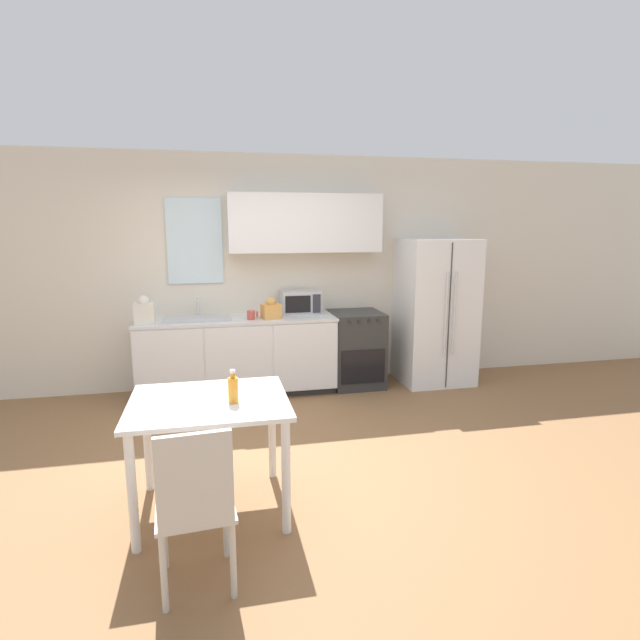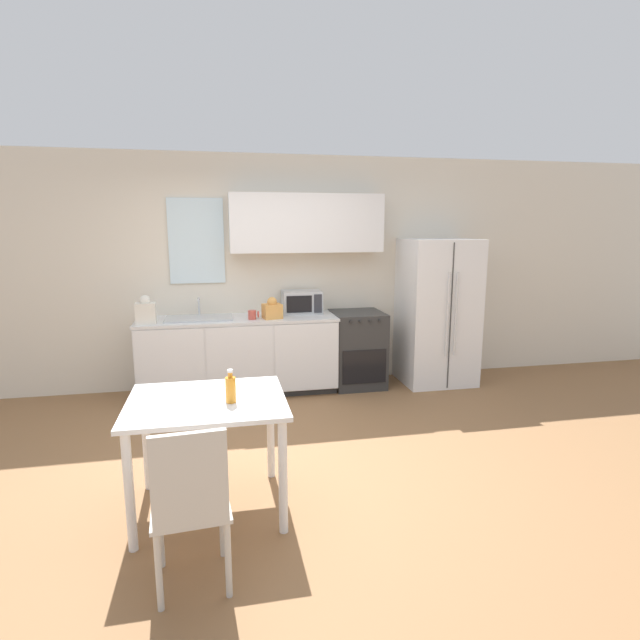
{
  "view_description": "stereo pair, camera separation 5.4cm",
  "coord_description": "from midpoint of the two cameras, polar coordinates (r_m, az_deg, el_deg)",
  "views": [
    {
      "loc": [
        -0.45,
        -3.85,
        1.9
      ],
      "look_at": [
        0.49,
        0.51,
        1.05
      ],
      "focal_mm": 28.0,
      "sensor_mm": 36.0,
      "label": 1
    },
    {
      "loc": [
        -0.4,
        -3.86,
        1.9
      ],
      "look_at": [
        0.49,
        0.51,
        1.05
      ],
      "focal_mm": 28.0,
      "sensor_mm": 36.0,
      "label": 2
    }
  ],
  "objects": [
    {
      "name": "dining_chair_near",
      "position": [
        2.75,
        -14.64,
        -19.32
      ],
      "size": [
        0.43,
        0.43,
        0.93
      ],
      "rotation": [
        0.0,
        0.0,
        0.08
      ],
      "color": "beige",
      "rests_on": "ground_plane"
    },
    {
      "name": "microwave",
      "position": [
        5.84,
        -2.52,
        2.06
      ],
      "size": [
        0.45,
        0.31,
        0.27
      ],
      "color": "#B7BABC",
      "rests_on": "kitchen_counter"
    },
    {
      "name": "grocery_bag_0",
      "position": [
        5.54,
        -5.9,
        1.2
      ],
      "size": [
        0.23,
        0.21,
        0.24
      ],
      "rotation": [
        0.0,
        0.0,
        0.21
      ],
      "color": "#DB994C",
      "rests_on": "kitchen_counter"
    },
    {
      "name": "coffee_mug",
      "position": [
        5.52,
        -8.09,
        0.58
      ],
      "size": [
        0.12,
        0.09,
        0.1
      ],
      "color": "#BF4C3F",
      "rests_on": "kitchen_counter"
    },
    {
      "name": "ground_plane",
      "position": [
        4.32,
        -5.54,
        -15.35
      ],
      "size": [
        12.0,
        12.0,
        0.0
      ],
      "primitive_type": "plane",
      "color": "olive"
    },
    {
      "name": "dining_table",
      "position": [
        3.42,
        -12.95,
        -10.77
      ],
      "size": [
        1.02,
        0.85,
        0.78
      ],
      "color": "white",
      "rests_on": "ground_plane"
    },
    {
      "name": "grocery_bag_1",
      "position": [
        5.52,
        -19.72,
        0.9
      ],
      "size": [
        0.21,
        0.18,
        0.3
      ],
      "rotation": [
        0.0,
        0.0,
        0.05
      ],
      "color": "silver",
      "rests_on": "kitchen_counter"
    },
    {
      "name": "oven_range",
      "position": [
        5.98,
        3.86,
        -3.31
      ],
      "size": [
        0.59,
        0.63,
        0.89
      ],
      "color": "#2D2D2D",
      "rests_on": "ground_plane"
    },
    {
      "name": "refrigerator",
      "position": [
        6.19,
        12.8,
        0.95
      ],
      "size": [
        0.84,
        0.76,
        1.74
      ],
      "color": "white",
      "rests_on": "ground_plane"
    },
    {
      "name": "kitchen_sink",
      "position": [
        5.66,
        -14.09,
        0.23
      ],
      "size": [
        0.72,
        0.43,
        0.21
      ],
      "color": "#B7BABC",
      "rests_on": "kitchen_counter"
    },
    {
      "name": "wall_back",
      "position": [
        5.92,
        -7.25,
        6.29
      ],
      "size": [
        12.0,
        0.38,
        2.7
      ],
      "color": "beige",
      "rests_on": "ground_plane"
    },
    {
      "name": "drink_bottle",
      "position": [
        3.26,
        -10.37,
        -7.78
      ],
      "size": [
        0.07,
        0.07,
        0.22
      ],
      "color": "orange",
      "rests_on": "dining_table"
    },
    {
      "name": "kitchen_counter",
      "position": [
        5.75,
        -9.63,
        -4.02
      ],
      "size": [
        2.2,
        0.65,
        0.88
      ],
      "color": "#333333",
      "rests_on": "ground_plane"
    }
  ]
}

